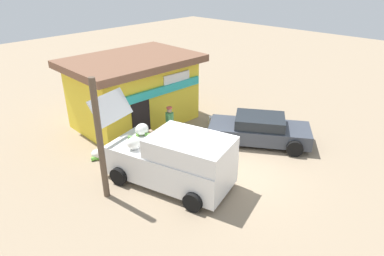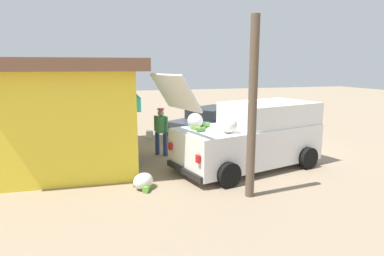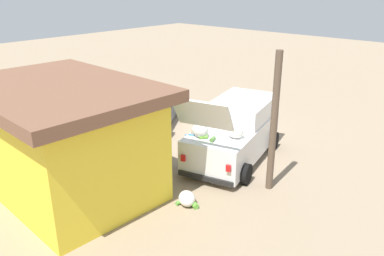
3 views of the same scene
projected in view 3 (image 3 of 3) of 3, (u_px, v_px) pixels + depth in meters
name	position (u px, v px, depth m)	size (l,w,h in m)	color
ground_plane	(210.00, 134.00, 15.61)	(60.00, 60.00, 0.00)	gray
storefront_bar	(64.00, 137.00, 10.96)	(6.02, 4.38, 3.18)	yellow
delivery_van	(235.00, 131.00, 13.31)	(3.04, 5.17, 2.80)	white
parked_sedan	(153.00, 110.00, 16.61)	(3.69, 4.48, 1.22)	#383D47
vendor_standing	(143.00, 137.00, 12.94)	(0.48, 0.48, 1.60)	navy
customer_bending	(190.00, 149.00, 12.19)	(0.62, 0.73, 1.37)	#726047
unloaded_banana_pile	(187.00, 199.00, 10.67)	(0.76, 0.71, 0.38)	silver
paint_bucket	(98.00, 137.00, 14.94)	(0.30, 0.30, 0.30)	silver
utility_pole	(274.00, 123.00, 10.88)	(0.20, 0.20, 4.08)	brown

